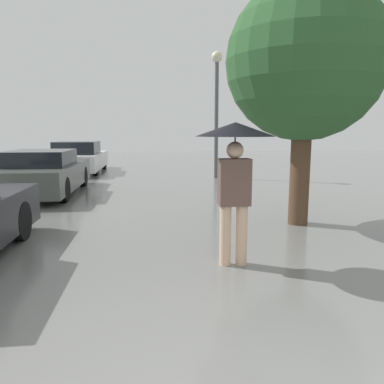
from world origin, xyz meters
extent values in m
cylinder|color=beige|center=(0.43, 3.30, 0.39)|extent=(0.14, 0.14, 0.77)
cylinder|color=beige|center=(0.64, 3.30, 0.39)|extent=(0.14, 0.14, 0.77)
cube|color=brown|center=(0.53, 3.30, 1.06)|extent=(0.39, 0.23, 0.58)
sphere|color=beige|center=(0.53, 3.30, 1.46)|extent=(0.21, 0.21, 0.21)
cylinder|color=#515456|center=(0.53, 3.30, 1.31)|extent=(0.02, 0.02, 0.62)
cone|color=black|center=(0.53, 3.30, 1.71)|extent=(0.98, 0.98, 0.17)
cylinder|color=black|center=(-2.52, 4.73, 0.30)|extent=(0.18, 0.61, 0.61)
cube|color=#4C514C|center=(-3.35, 9.22, 0.48)|extent=(1.79, 4.22, 0.63)
cube|color=black|center=(-3.35, 9.01, 0.99)|extent=(1.52, 1.90, 0.39)
cylinder|color=black|center=(-4.16, 10.53, 0.30)|extent=(0.18, 0.61, 0.61)
cylinder|color=black|center=(-2.55, 10.53, 0.30)|extent=(0.18, 0.61, 0.61)
cylinder|color=black|center=(-2.55, 7.91, 0.30)|extent=(0.18, 0.61, 0.61)
cube|color=silver|center=(-3.40, 14.63, 0.47)|extent=(1.87, 4.39, 0.61)
cube|color=black|center=(-3.40, 14.42, 1.02)|extent=(1.59, 1.98, 0.49)
cylinder|color=black|center=(-4.24, 16.00, 0.30)|extent=(0.18, 0.60, 0.60)
cylinder|color=black|center=(-2.56, 16.00, 0.30)|extent=(0.18, 0.60, 0.60)
cylinder|color=black|center=(-4.24, 13.27, 0.30)|extent=(0.18, 0.60, 0.60)
cylinder|color=black|center=(-2.56, 13.27, 0.30)|extent=(0.18, 0.60, 0.60)
cylinder|color=brown|center=(2.18, 5.26, 1.06)|extent=(0.35, 0.35, 2.12)
sphere|color=#2D5B2D|center=(2.18, 5.26, 2.88)|extent=(2.74, 2.74, 2.74)
cylinder|color=#515456|center=(1.87, 12.11, 2.05)|extent=(0.14, 0.14, 4.09)
sphere|color=beige|center=(1.87, 12.11, 4.21)|extent=(0.39, 0.39, 0.39)
camera|label=1|loc=(-0.50, -1.18, 1.69)|focal=35.00mm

